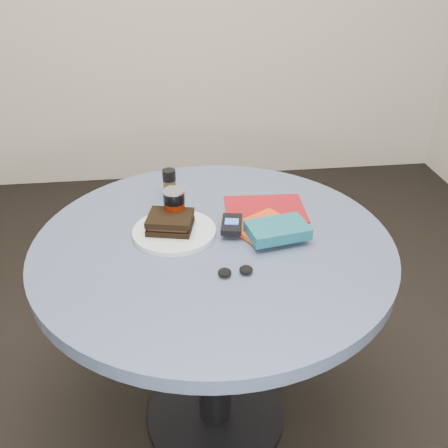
{
  "coord_description": "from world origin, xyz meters",
  "views": [
    {
      "loc": [
        -0.11,
        -1.16,
        1.5
      ],
      "look_at": [
        0.03,
        0.0,
        0.8
      ],
      "focal_mm": 40.0,
      "sensor_mm": 36.0,
      "label": 1
    }
  ],
  "objects": [
    {
      "name": "ground",
      "position": [
        0.0,
        0.0,
        0.0
      ],
      "size": [
        4.0,
        4.0,
        0.0
      ],
      "primitive_type": "plane",
      "color": "black",
      "rests_on": "ground"
    },
    {
      "name": "table",
      "position": [
        0.0,
        0.0,
        0.59
      ],
      "size": [
        1.0,
        1.0,
        0.75
      ],
      "color": "black",
      "rests_on": "ground"
    },
    {
      "name": "plate",
      "position": [
        -0.11,
        0.04,
        0.76
      ],
      "size": [
        0.24,
        0.24,
        0.01
      ],
      "primitive_type": "cylinder",
      "rotation": [
        0.0,
        0.0,
        -0.04
      ],
      "color": "silver",
      "rests_on": "table"
    },
    {
      "name": "sandwich",
      "position": [
        -0.12,
        0.05,
        0.79
      ],
      "size": [
        0.14,
        0.13,
        0.04
      ],
      "color": "black",
      "rests_on": "plate"
    },
    {
      "name": "soda_can",
      "position": [
        -0.1,
        0.09,
        0.81
      ],
      "size": [
        0.07,
        0.07,
        0.11
      ],
      "color": "#6A1805",
      "rests_on": "table"
    },
    {
      "name": "pepper_grinder",
      "position": [
        -0.11,
        0.27,
        0.8
      ],
      "size": [
        0.06,
        0.06,
        0.1
      ],
      "color": "#4D3E21",
      "rests_on": "table"
    },
    {
      "name": "magazine",
      "position": [
        0.17,
        0.15,
        0.75
      ],
      "size": [
        0.25,
        0.19,
        0.0
      ],
      "primitive_type": "cube",
      "rotation": [
        0.0,
        0.0,
        -0.04
      ],
      "color": "maroon",
      "rests_on": "table"
    },
    {
      "name": "red_book",
      "position": [
        0.14,
        0.04,
        0.76
      ],
      "size": [
        0.19,
        0.18,
        0.01
      ],
      "primitive_type": "cube",
      "rotation": [
        0.0,
        0.0,
        0.56
      ],
      "color": "red",
      "rests_on": "magazine"
    },
    {
      "name": "novel",
      "position": [
        0.18,
        -0.02,
        0.78
      ],
      "size": [
        0.18,
        0.13,
        0.03
      ],
      "primitive_type": "cube",
      "rotation": [
        0.0,
        0.0,
        0.18
      ],
      "color": "#134D5C",
      "rests_on": "red_book"
    },
    {
      "name": "mp3_player",
      "position": [
        0.06,
        0.04,
        0.78
      ],
      "size": [
        0.07,
        0.11,
        0.02
      ],
      "color": "black",
      "rests_on": "red_book"
    },
    {
      "name": "headphones",
      "position": [
        0.04,
        -0.16,
        0.76
      ],
      "size": [
        0.09,
        0.04,
        0.02
      ],
      "color": "black",
      "rests_on": "table"
    }
  ]
}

